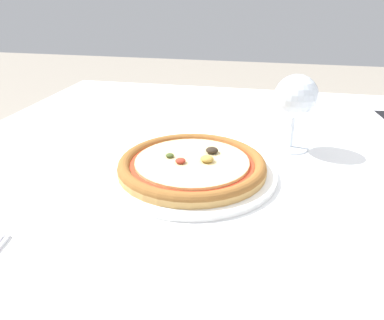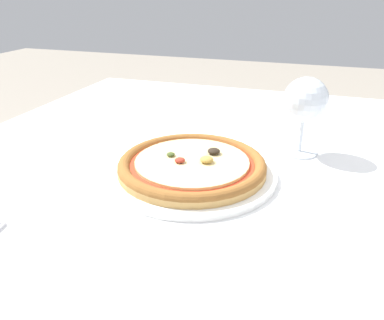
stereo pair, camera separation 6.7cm
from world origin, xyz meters
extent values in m
cube|color=brown|center=(0.00, 0.00, 0.69)|extent=(1.35, 1.08, 0.04)
cube|color=white|center=(0.00, 0.00, 0.71)|extent=(1.45, 1.18, 0.01)
cylinder|color=brown|center=(-0.61, 0.48, 0.33)|extent=(0.06, 0.06, 0.67)
cylinder|color=white|center=(-0.18, -0.06, 0.72)|extent=(0.31, 0.31, 0.01)
cylinder|color=tan|center=(-0.18, -0.06, 0.73)|extent=(0.27, 0.27, 0.01)
torus|color=#935B28|center=(-0.18, -0.06, 0.73)|extent=(0.27, 0.27, 0.02)
cylinder|color=#BC381E|center=(-0.18, -0.06, 0.73)|extent=(0.22, 0.22, 0.00)
cylinder|color=beige|center=(-0.18, -0.06, 0.74)|extent=(0.21, 0.21, 0.00)
ellipsoid|color=#A83323|center=(-0.20, -0.08, 0.74)|extent=(0.02, 0.02, 0.01)
ellipsoid|color=#425123|center=(-0.22, -0.06, 0.74)|extent=(0.02, 0.02, 0.01)
ellipsoid|color=#2D2319|center=(-0.15, -0.02, 0.75)|extent=(0.02, 0.02, 0.01)
ellipsoid|color=#BC9342|center=(-0.15, -0.06, 0.75)|extent=(0.02, 0.02, 0.01)
cube|color=silver|center=(-0.38, -0.32, 0.71)|extent=(0.01, 0.05, 0.00)
cylinder|color=silver|center=(0.00, 0.10, 0.71)|extent=(0.07, 0.07, 0.00)
cylinder|color=silver|center=(0.00, 0.10, 0.75)|extent=(0.01, 0.01, 0.07)
sphere|color=silver|center=(0.00, 0.10, 0.82)|extent=(0.09, 0.09, 0.09)
camera|label=1|loc=(-0.05, -0.66, 1.03)|focal=35.00mm
camera|label=2|loc=(0.01, -0.64, 1.03)|focal=35.00mm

